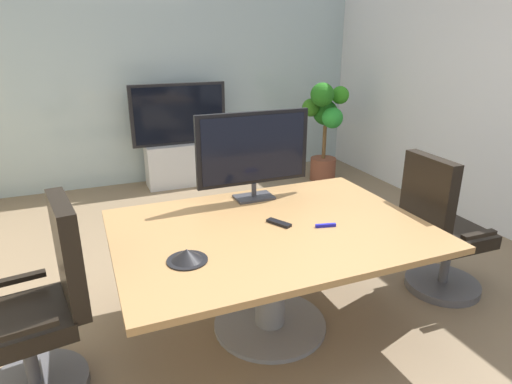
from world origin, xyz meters
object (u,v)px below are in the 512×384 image
Objects in this scene: tv_monitor at (253,151)px; conference_phone at (187,256)px; office_chair_right at (440,237)px; wall_display_unit at (181,152)px; office_chair_left at (43,317)px; potted_plant at (325,123)px; remote_control at (279,223)px; conference_table at (271,251)px.

tv_monitor is 3.82× the size of conference_phone.
office_chair_right is 3.46m from wall_display_unit.
potted_plant reaches higher than office_chair_left.
potted_plant is (3.31, 2.66, 0.32)m from office_chair_left.
potted_plant is at bearing -16.09° from wall_display_unit.
tv_monitor is 0.61m from remote_control.
wall_display_unit is 1.00× the size of potted_plant.
conference_table is 0.75m from tv_monitor.
conference_phone is (-2.55, -2.86, -0.01)m from potted_plant.
wall_display_unit is 3.16m from remote_control.
remote_control is at bearing -125.96° from potted_plant.
tv_monitor is (1.44, 0.55, 0.64)m from office_chair_left.
office_chair_left is 2.69m from office_chair_right.
office_chair_right reaches higher than remote_control.
remote_control is (-1.28, 0.10, 0.29)m from office_chair_right.
tv_monitor reaches higher than conference_table.
wall_display_unit is 1.92m from potted_plant.
tv_monitor is at bearing 47.49° from conference_phone.
office_chair_right is 1.32m from remote_control.
conference_table is at bearing -126.64° from potted_plant.
remote_control is (-0.08, -3.14, 0.31)m from wall_display_unit.
conference_phone is 1.29× the size of remote_control.
conference_table is 1.77× the size of office_chair_left.
office_chair_left reaches higher than conference_table.
conference_phone is at bearing -132.51° from tv_monitor.
wall_display_unit is at bearing 163.91° from potted_plant.
office_chair_left is at bearing 154.27° from remote_control.
potted_plant is 3.84m from conference_phone.
office_chair_left reaches higher than remote_control.
conference_phone is (0.75, -0.20, 0.31)m from office_chair_left.
tv_monitor reaches higher than office_chair_left.
tv_monitor is 2.84m from potted_plant.
conference_table is 3.29m from potted_plant.
wall_display_unit is at bearing 87.35° from conference_table.
conference_phone is at bearing 172.84° from remote_control.
potted_plant reaches higher than office_chair_right.
wall_display_unit is at bearing 60.83° from remote_control.
conference_table is at bearing 170.71° from remote_control.
conference_phone is (-0.68, -0.75, -0.33)m from tv_monitor.
conference_table is 3.17m from wall_display_unit.
tv_monitor is at bearing 65.67° from office_chair_right.
wall_display_unit is 3.48m from conference_phone.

